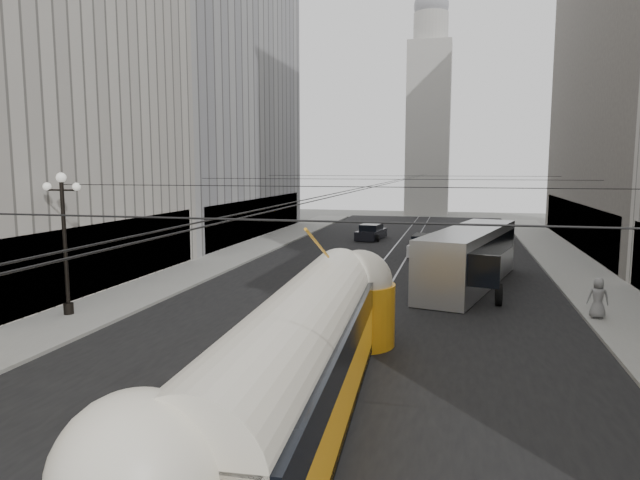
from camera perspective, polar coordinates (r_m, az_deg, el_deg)
The scene contains 14 objects.
road at distance 37.16m, azimuth 6.61°, elevation -3.22°, with size 20.00×85.00×0.02m, color black.
sidewalk_left at distance 43.53m, azimuth -8.68°, elevation -1.60°, with size 4.00×72.00×0.15m, color gray.
sidewalk_right at distance 41.04m, azimuth 24.13°, elevation -2.71°, with size 4.00×72.00×0.15m, color gray.
rail_left at distance 37.25m, azimuth 5.47°, elevation -3.17°, with size 0.12×85.00×0.04m, color gray.
rail_right at distance 37.08m, azimuth 7.77°, elevation -3.26°, with size 0.12×85.00×0.04m, color gray.
building_left_far at distance 57.72m, azimuth -11.90°, elevation 14.68°, with size 12.60×28.60×28.60m.
distant_tower at distance 84.29m, azimuth 10.83°, elevation 12.77°, with size 6.00×6.00×31.36m.
lamppost_left_mid at distance 27.78m, azimuth -24.19°, elevation 0.44°, with size 1.86×0.44×6.37m.
catenary at distance 35.53m, azimuth 6.74°, elevation 5.85°, with size 25.00×72.00×0.23m.
streetcar at distance 15.18m, azimuth -2.03°, elevation -11.70°, with size 3.45×16.90×3.71m.
city_bus at distance 33.41m, azimuth 14.73°, elevation -1.45°, with size 5.85×13.42×3.30m.
sedan_white_far at distance 44.85m, azimuth 10.48°, elevation -0.56°, with size 2.46×5.13×1.57m.
sedan_dark_far at distance 53.67m, azimuth 5.14°, elevation 0.76°, with size 2.48×4.82×1.46m.
pedestrian_sidewalk_right at distance 27.93m, azimuth 26.05°, elevation -5.22°, with size 0.89×0.54×1.81m, color gray.
Camera 1 is at (4.39, -3.77, 6.76)m, focal length 32.00 mm.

